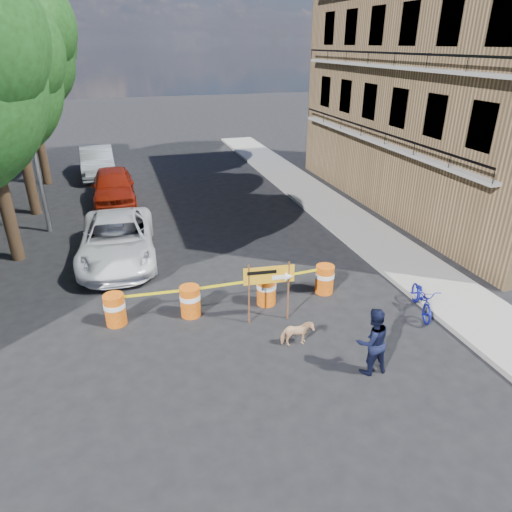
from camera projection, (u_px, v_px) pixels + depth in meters
ground at (258, 335)px, 12.06m from camera, size 120.00×120.00×0.00m
sidewalk_east at (358, 228)px, 18.85m from camera, size 2.40×40.00×0.15m
apartment_building at (470, 69)px, 19.59m from camera, size 8.00×16.00×12.00m
tree_mid_b at (3, 51)px, 17.82m from camera, size 5.67×5.40×9.62m
tree_far at (25, 60)px, 22.36m from camera, size 5.04×4.80×8.84m
streetlamp at (29, 121)px, 16.86m from camera, size 1.25×0.18×8.00m
barrel_far_left at (115, 309)px, 12.36m from camera, size 0.58×0.58×0.90m
barrel_mid_left at (190, 301)px, 12.76m from camera, size 0.58×0.58×0.90m
barrel_mid_right at (266, 289)px, 13.34m from camera, size 0.58×0.58×0.90m
barrel_far_right at (325, 279)px, 13.95m from camera, size 0.58×0.58×0.90m
detour_sign at (275, 279)px, 12.17m from camera, size 1.38×0.31×1.78m
pedestrian at (372, 341)px, 10.41m from camera, size 0.82×0.65×1.68m
bicycle at (424, 285)px, 12.73m from camera, size 0.89×1.08×1.77m
dog at (297, 334)px, 11.54m from camera, size 0.83×0.41×0.69m
suv_white at (117, 239)px, 16.00m from camera, size 2.81×5.58×1.51m
sedan_red at (113, 186)px, 21.75m from camera, size 1.92×4.77×1.62m
sedan_silver at (97, 161)px, 26.16m from camera, size 1.95×5.09×1.66m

